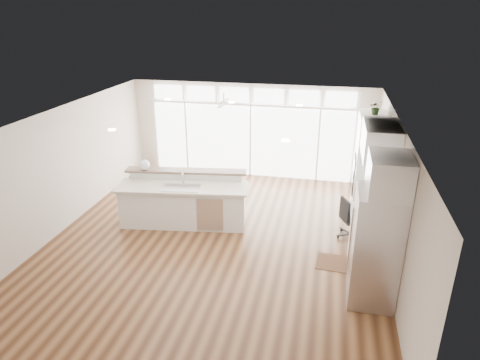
# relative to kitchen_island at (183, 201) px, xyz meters

# --- Properties ---
(floor) EXTENTS (7.00, 8.00, 0.02)m
(floor) POSITION_rel_kitchen_island_xyz_m (0.91, -0.55, -0.59)
(floor) COLOR #472916
(floor) RESTS_ON ground
(ceiling) EXTENTS (7.00, 8.00, 0.02)m
(ceiling) POSITION_rel_kitchen_island_xyz_m (0.91, -0.55, 2.12)
(ceiling) COLOR silver
(ceiling) RESTS_ON wall_back
(wall_back) EXTENTS (7.00, 0.04, 2.70)m
(wall_back) POSITION_rel_kitchen_island_xyz_m (0.91, 3.45, 0.77)
(wall_back) COLOR beige
(wall_back) RESTS_ON floor
(wall_front) EXTENTS (7.00, 0.04, 2.70)m
(wall_front) POSITION_rel_kitchen_island_xyz_m (0.91, -4.55, 0.77)
(wall_front) COLOR beige
(wall_front) RESTS_ON floor
(wall_left) EXTENTS (0.04, 8.00, 2.70)m
(wall_left) POSITION_rel_kitchen_island_xyz_m (-2.59, -0.55, 0.77)
(wall_left) COLOR beige
(wall_left) RESTS_ON floor
(wall_right) EXTENTS (0.04, 8.00, 2.70)m
(wall_right) POSITION_rel_kitchen_island_xyz_m (4.41, -0.55, 0.77)
(wall_right) COLOR beige
(wall_right) RESTS_ON floor
(glass_wall) EXTENTS (5.80, 0.06, 2.08)m
(glass_wall) POSITION_rel_kitchen_island_xyz_m (0.91, 3.39, 0.47)
(glass_wall) COLOR white
(glass_wall) RESTS_ON wall_back
(transom_row) EXTENTS (5.90, 0.06, 0.40)m
(transom_row) POSITION_rel_kitchen_island_xyz_m (0.91, 3.39, 1.80)
(transom_row) COLOR white
(transom_row) RESTS_ON wall_back
(desk_window) EXTENTS (0.04, 0.85, 0.85)m
(desk_window) POSITION_rel_kitchen_island_xyz_m (4.37, -0.25, 0.97)
(desk_window) COLOR white
(desk_window) RESTS_ON wall_right
(ceiling_fan) EXTENTS (1.16, 1.16, 0.32)m
(ceiling_fan) POSITION_rel_kitchen_island_xyz_m (0.41, 2.25, 1.90)
(ceiling_fan) COLOR white
(ceiling_fan) RESTS_ON ceiling
(recessed_lights) EXTENTS (3.40, 3.00, 0.02)m
(recessed_lights) POSITION_rel_kitchen_island_xyz_m (0.91, -0.35, 2.10)
(recessed_lights) COLOR #F2E4CE
(recessed_lights) RESTS_ON ceiling
(oven_cabinet) EXTENTS (0.64, 1.20, 2.50)m
(oven_cabinet) POSITION_rel_kitchen_island_xyz_m (4.08, 1.25, 0.67)
(oven_cabinet) COLOR white
(oven_cabinet) RESTS_ON floor
(desk_nook) EXTENTS (0.72, 1.30, 0.76)m
(desk_nook) POSITION_rel_kitchen_island_xyz_m (4.04, -0.25, -0.20)
(desk_nook) COLOR white
(desk_nook) RESTS_ON floor
(upper_cabinets) EXTENTS (0.64, 1.30, 0.64)m
(upper_cabinets) POSITION_rel_kitchen_island_xyz_m (4.08, -0.25, 1.77)
(upper_cabinets) COLOR white
(upper_cabinets) RESTS_ON wall_right
(refrigerator) EXTENTS (0.76, 0.90, 2.00)m
(refrigerator) POSITION_rel_kitchen_island_xyz_m (4.02, -1.90, 0.42)
(refrigerator) COLOR silver
(refrigerator) RESTS_ON floor
(fridge_cabinet) EXTENTS (0.64, 0.90, 0.60)m
(fridge_cabinet) POSITION_rel_kitchen_island_xyz_m (4.08, -1.90, 1.72)
(fridge_cabinet) COLOR white
(fridge_cabinet) RESTS_ON wall_right
(framed_photos) EXTENTS (0.06, 0.22, 0.80)m
(framed_photos) POSITION_rel_kitchen_island_xyz_m (4.37, 0.37, 0.82)
(framed_photos) COLOR black
(framed_photos) RESTS_ON wall_right
(kitchen_island) EXTENTS (3.06, 1.50, 1.16)m
(kitchen_island) POSITION_rel_kitchen_island_xyz_m (0.00, 0.00, 0.00)
(kitchen_island) COLOR white
(kitchen_island) RESTS_ON floor
(rug) EXTENTS (0.89, 0.67, 0.01)m
(rug) POSITION_rel_kitchen_island_xyz_m (3.51, -0.94, -0.58)
(rug) COLOR #311A0F
(rug) RESTS_ON floor
(office_chair) EXTENTS (0.61, 0.59, 0.91)m
(office_chair) POSITION_rel_kitchen_island_xyz_m (3.77, 0.18, -0.13)
(office_chair) COLOR black
(office_chair) RESTS_ON floor
(fishbowl) EXTENTS (0.25, 0.25, 0.24)m
(fishbowl) POSITION_rel_kitchen_island_xyz_m (-1.00, 0.26, 0.70)
(fishbowl) COLOR white
(fishbowl) RESTS_ON kitchen_island
(monitor) EXTENTS (0.10, 0.52, 0.43)m
(monitor) POSITION_rel_kitchen_island_xyz_m (3.96, -0.25, 0.39)
(monitor) COLOR black
(monitor) RESTS_ON desk_nook
(keyboard) EXTENTS (0.16, 0.34, 0.02)m
(keyboard) POSITION_rel_kitchen_island_xyz_m (3.79, -0.25, 0.19)
(keyboard) COLOR silver
(keyboard) RESTS_ON desk_nook
(potted_plant) EXTENTS (0.28, 0.31, 0.24)m
(potted_plant) POSITION_rel_kitchen_island_xyz_m (4.08, 1.25, 2.04)
(potted_plant) COLOR #305022
(potted_plant) RESTS_ON oven_cabinet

